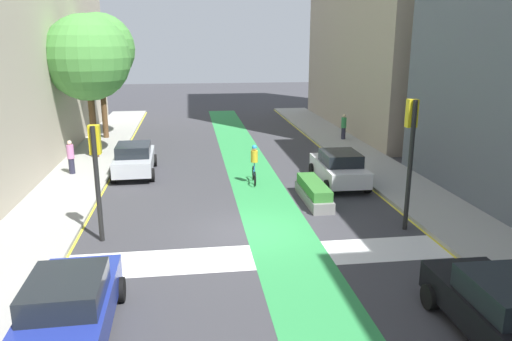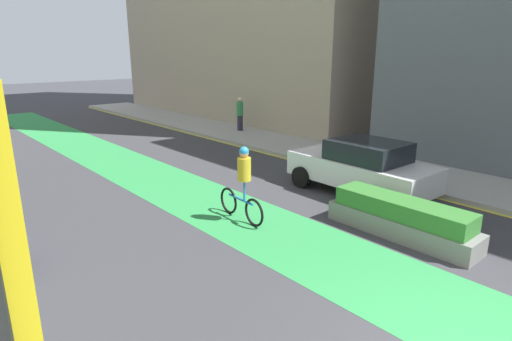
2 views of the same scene
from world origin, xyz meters
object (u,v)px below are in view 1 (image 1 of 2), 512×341
Objects in this scene: street_tree_near at (87,58)px; car_black_right_near at (503,310)px; car_white_right_far at (339,168)px; car_blue_left_near at (69,307)px; pedestrian_sidewalk_left_a at (71,157)px; street_tree_far at (99,49)px; cyclist_in_lane at (254,163)px; median_planter at (314,192)px; traffic_signal_near_left at (96,161)px; car_silver_left_far at (134,159)px; traffic_signal_near_right at (411,140)px; pedestrian_sidewalk_right_a at (344,127)px.

car_black_right_near is at bearing -57.66° from street_tree_near.
car_white_right_far is 1.00× the size of car_blue_left_near.
street_tree_far reaches higher than pedestrian_sidewalk_left_a.
car_white_right_far is 2.28× the size of cyclist_in_lane.
car_black_right_near is 22.88m from street_tree_near.
traffic_signal_near_left is at bearing -160.25° from median_planter.
median_planter is (-1.78, -2.30, -0.40)m from car_white_right_far.
car_silver_left_far and car_black_right_near have the same top height.
traffic_signal_near_right is at bearing -54.09° from cyclist_in_lane.
car_silver_left_far is at bearing 162.37° from car_white_right_far.
street_tree_far is at bearing 170.25° from pedestrian_sidewalk_right_a.
car_black_right_near is 2.57× the size of pedestrian_sidewalk_right_a.
car_silver_left_far is 1.00× the size of car_white_right_far.
traffic_signal_near_right is 6.15m from car_white_right_far.
car_silver_left_far is 1.25× the size of median_planter.
car_black_right_near is 13.58m from cyclist_in_lane.
street_tree_far is at bearing 116.52° from car_black_right_near.
pedestrian_sidewalk_left_a reaches higher than car_blue_left_near.
traffic_signal_near_left reaches higher than pedestrian_sidewalk_right_a.
median_planter is at bearing -113.03° from pedestrian_sidewalk_right_a.
pedestrian_sidewalk_right_a reaches higher than car_black_right_near.
pedestrian_sidewalk_right_a is at bearing 80.37° from traffic_signal_near_right.
car_silver_left_far is at bearing 88.19° from traffic_signal_near_left.
pedestrian_sidewalk_left_a reaches higher than pedestrian_sidewalk_right_a.
car_blue_left_near is 12.94m from cyclist_in_lane.
traffic_signal_near_right reaches higher than cyclist_in_lane.
car_silver_left_far is (0.26, 8.23, -1.94)m from traffic_signal_near_left.
cyclist_in_lane is 0.23× the size of street_tree_far.
street_tree_far reaches higher than car_silver_left_far.
traffic_signal_near_right is 10.53m from traffic_signal_near_left.
pedestrian_sidewalk_left_a is at bearing 146.81° from traffic_signal_near_right.
traffic_signal_near_left is 2.35× the size of pedestrian_sidewalk_left_a.
street_tree_far reaches higher than median_planter.
car_silver_left_far is 1.00× the size of car_black_right_near.
traffic_signal_near_right reaches higher than pedestrian_sidewalk_left_a.
street_tree_far is at bearing 93.04° from street_tree_near.
car_blue_left_near is (-9.57, -10.94, 0.00)m from car_white_right_far.
car_silver_left_far is at bearing -54.44° from street_tree_near.
pedestrian_sidewalk_right_a is at bearing -9.75° from street_tree_far.
car_white_right_far is at bearing -9.90° from cyclist_in_lane.
pedestrian_sidewalk_left_a is at bearing 153.59° from median_planter.
cyclist_in_lane is at bearing -22.55° from car_silver_left_far.
car_white_right_far is at bearing -13.69° from pedestrian_sidewalk_left_a.
car_silver_left_far is 0.55× the size of street_tree_near.
traffic_signal_near_left is 11.28m from car_white_right_far.
traffic_signal_near_left is at bearing -135.44° from cyclist_in_lane.
car_white_right_far is 14.54m from car_blue_left_near.
car_white_right_far is (-0.68, 5.61, -2.41)m from traffic_signal_near_right.
car_black_right_near is (-0.10, -12.37, 0.00)m from car_white_right_far.
pedestrian_sidewalk_right_a is (12.83, 20.48, 0.18)m from car_blue_left_near.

